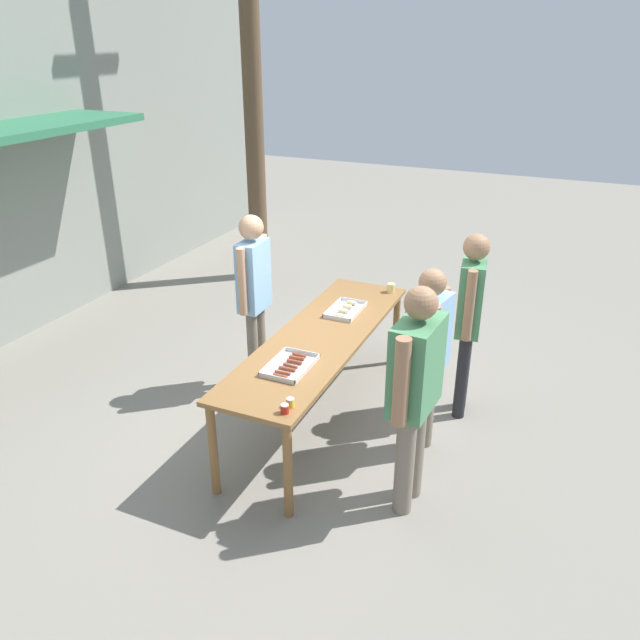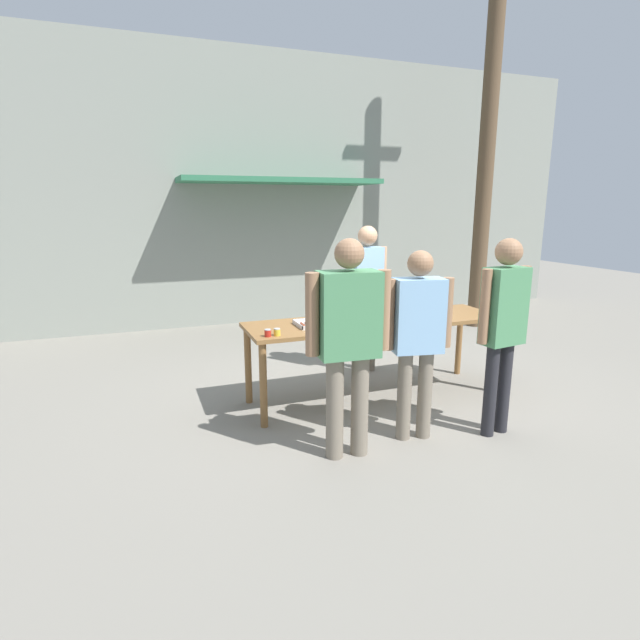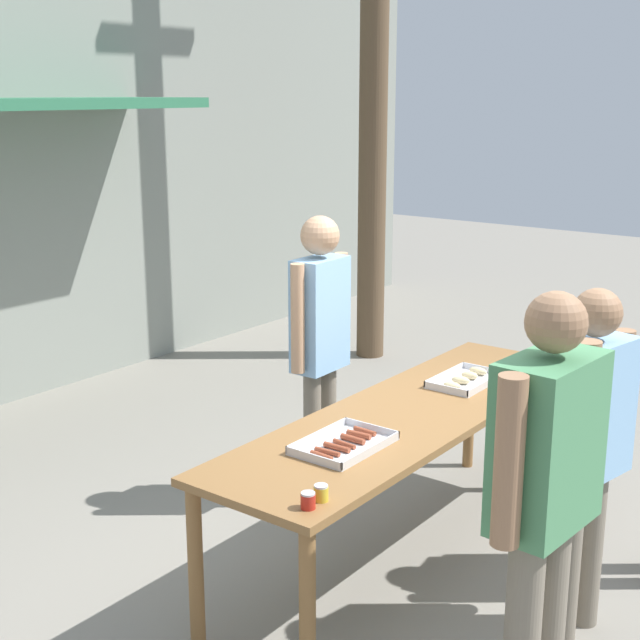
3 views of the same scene
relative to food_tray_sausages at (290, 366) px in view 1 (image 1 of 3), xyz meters
The scene contains 12 objects.
ground_plane 1.07m from the food_tray_sausages, ahead, with size 24.00×24.00×0.00m, color gray.
serving_table 0.64m from the food_tray_sausages, ahead, with size 2.73×0.76×0.86m.
food_tray_sausages is the anchor object (origin of this frame).
food_tray_buns 1.21m from the food_tray_sausages, ahead, with size 0.46×0.28×0.05m.
condiment_jar_mustard 0.66m from the food_tray_sausages, 157.10° to the right, with size 0.06×0.06×0.07m.
condiment_jar_ketchup 0.58m from the food_tray_sausages, 153.78° to the right, with size 0.06×0.06×0.07m.
beer_cup 1.87m from the food_tray_sausages, ahead, with size 0.08×0.08×0.09m.
person_server_behind_table 1.25m from the food_tray_sausages, 42.37° to the left, with size 0.52×0.23×1.79m.
person_customer_holding_hotdog 1.09m from the food_tray_sausages, 98.85° to the right, with size 0.69×0.30×1.78m.
person_customer_with_cup 1.72m from the food_tray_sausages, 42.78° to the right, with size 0.54×0.26×1.76m.
person_customer_waiting_in_line 1.11m from the food_tray_sausages, 62.16° to the right, with size 0.60×0.31×1.66m.
utility_pole 4.98m from the food_tray_sausages, 32.25° to the left, with size 1.10×0.26×6.22m.
Camera 1 is at (-4.53, -1.99, 3.29)m, focal length 35.00 mm.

